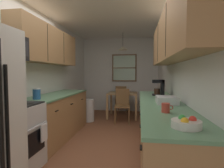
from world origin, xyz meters
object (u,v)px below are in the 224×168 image
object	(u,v)px
stove_range	(14,137)
storage_canister	(37,94)
microwave_over_range	(3,47)
trash_bin	(89,110)
mug_by_coffeemaker	(166,108)
dining_chair_near	(122,104)
dining_chair_far	(122,98)
coffee_maker	(160,87)
dining_table	(123,97)
dish_rack	(167,100)
fruit_bowl	(186,123)

from	to	relation	value
stove_range	storage_canister	size ratio (longest dim) A/B	6.03
microwave_over_range	trash_bin	distance (m)	3.01
stove_range	storage_canister	bearing A→B (deg)	90.54
storage_canister	mug_by_coffeemaker	xyz separation A→B (m)	(1.96, -0.74, -0.04)
mug_by_coffeemaker	dining_chair_near	bearing A→B (deg)	104.40
dining_chair_far	storage_canister	size ratio (longest dim) A/B	4.94
dining_chair_near	coffee_maker	bearing A→B (deg)	-56.46
dining_chair_near	stove_range	bearing A→B (deg)	-114.33
dining_table	coffee_maker	distance (m)	2.12
microwave_over_range	storage_canister	bearing A→B (deg)	79.58
dining_table	dish_rack	distance (m)	3.01
microwave_over_range	storage_canister	size ratio (longest dim) A/B	3.19
dining_chair_near	microwave_over_range	bearing A→B (deg)	-116.30
dining_chair_near	dish_rack	world-z (taller)	dish_rack
dining_chair_far	trash_bin	size ratio (longest dim) A/B	1.47
dining_table	dining_chair_near	bearing A→B (deg)	-85.67
dining_chair_far	fruit_bowl	xyz separation A→B (m)	(0.95, -4.64, 0.44)
coffee_maker	mug_by_coffeemaker	bearing A→B (deg)	-93.84
mug_by_coffeemaker	coffee_maker	bearing A→B (deg)	86.16
dining_chair_far	dish_rack	bearing A→B (deg)	-74.46
dining_chair_near	coffee_maker	xyz separation A→B (m)	(0.84, -1.27, 0.56)
dining_table	dining_chair_near	xyz separation A→B (m)	(0.05, -0.61, -0.12)
dining_chair_far	coffee_maker	bearing A→B (deg)	-68.68
storage_canister	mug_by_coffeemaker	distance (m)	2.09
stove_range	mug_by_coffeemaker	world-z (taller)	stove_range
stove_range	dining_chair_far	distance (m)	4.07
trash_bin	microwave_over_range	bearing A→B (deg)	-98.73
dining_table	dish_rack	xyz separation A→B (m)	(0.88, -2.86, 0.33)
dining_chair_near	dining_chair_far	world-z (taller)	same
stove_range	fruit_bowl	world-z (taller)	stove_range
storage_canister	fruit_bowl	bearing A→B (deg)	-32.48
dining_chair_near	mug_by_coffeemaker	bearing A→B (deg)	-75.60
trash_bin	fruit_bowl	size ratio (longest dim) A/B	2.66
stove_range	dining_table	xyz separation A→B (m)	(1.17, 3.31, 0.15)
microwave_over_range	dish_rack	distance (m)	2.33
dining_chair_far	dining_chair_near	bearing A→B (deg)	-83.74
storage_canister	dish_rack	size ratio (longest dim) A/B	0.54
dining_chair_near	coffee_maker	world-z (taller)	coffee_maker
microwave_over_range	dining_chair_far	bearing A→B (deg)	73.03
trash_bin	dish_rack	xyz separation A→B (m)	(1.76, -2.20, 0.64)
trash_bin	dining_chair_near	bearing A→B (deg)	2.53
fruit_bowl	dish_rack	bearing A→B (deg)	89.03
coffee_maker	dining_chair_far	bearing A→B (deg)	111.32
fruit_bowl	dining_chair_far	bearing A→B (deg)	101.54
dining_chair_near	dining_table	bearing A→B (deg)	94.33
microwave_over_range	mug_by_coffeemaker	distance (m)	2.19
microwave_over_range	trash_bin	size ratio (longest dim) A/B	0.95
dining_table	storage_canister	xyz separation A→B (m)	(-1.18, -2.72, 0.37)
microwave_over_range	coffee_maker	size ratio (longest dim) A/B	1.93
dining_chair_far	fruit_bowl	size ratio (longest dim) A/B	3.91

